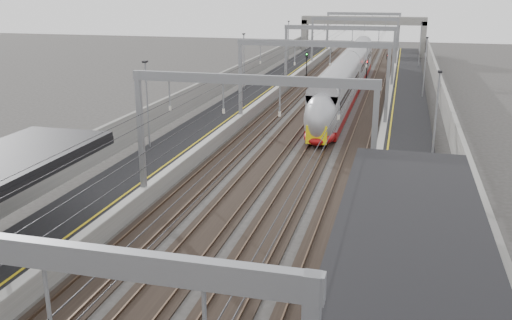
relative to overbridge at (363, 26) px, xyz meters
The scene contains 11 objects.
platform_left 55.79m from the overbridge, 98.28° to the right, with size 4.00×120.00×1.00m, color black.
platform_right 55.79m from the overbridge, 81.72° to the right, with size 4.00×120.00×1.00m, color black.
tracks 55.25m from the overbridge, 90.00° to the right, with size 11.40×140.00×0.20m.
overhead_line 48.39m from the overbridge, 90.00° to the right, with size 13.00×140.00×6.60m.
overbridge is the anchor object (origin of this frame).
wall_left 56.25m from the overbridge, 101.51° to the right, with size 0.30×120.00×3.20m, color slate.
wall_right 56.25m from the overbridge, 78.49° to the right, with size 0.30×120.00×3.20m, color slate.
train 43.29m from the overbridge, 88.01° to the right, with size 2.54×46.27×4.02m.
signal_green 29.83m from the overbridge, 100.09° to the right, with size 0.32×0.32×3.48m.
signal_red_near 35.66m from the overbridge, 84.83° to the right, with size 0.32×0.32×3.48m.
signal_red_far 28.55m from the overbridge, 79.04° to the right, with size 0.32×0.32×3.48m.
Camera 1 is at (7.42, -5.89, 11.84)m, focal length 40.00 mm.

